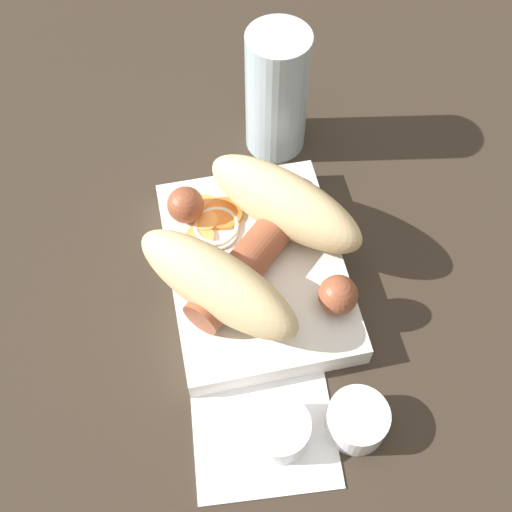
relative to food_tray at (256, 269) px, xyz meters
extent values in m
plane|color=#33281E|center=(0.00, 0.00, -0.01)|extent=(3.00, 3.00, 0.00)
cube|color=silver|center=(0.00, 0.00, 0.00)|extent=(0.20, 0.15, 0.02)
ellipsoid|color=#DBBC84|center=(0.03, -0.04, 0.04)|extent=(0.15, 0.14, 0.06)
ellipsoid|color=#DBBC84|center=(-0.04, 0.03, 0.04)|extent=(0.15, 0.14, 0.06)
cylinder|color=brown|center=(0.00, 0.00, 0.03)|extent=(0.13, 0.14, 0.03)
sphere|color=brown|center=(0.05, 0.06, 0.03)|extent=(0.03, 0.03, 0.03)
sphere|color=brown|center=(-0.06, -0.05, 0.03)|extent=(0.03, 0.03, 0.03)
cylinder|color=#F99E4C|center=(-0.07, -0.03, 0.01)|extent=(0.04, 0.04, 0.00)
cylinder|color=#F99E4C|center=(-0.03, -0.04, 0.01)|extent=(0.03, 0.03, 0.00)
cylinder|color=orange|center=(-0.06, -0.02, 0.01)|extent=(0.05, 0.05, 0.00)
cylinder|color=#F99E4C|center=(-0.05, -0.04, 0.01)|extent=(0.03, 0.03, 0.00)
torus|color=silver|center=(-0.04, -0.03, 0.01)|extent=(0.04, 0.04, 0.00)
torus|color=silver|center=(-0.04, -0.03, 0.01)|extent=(0.04, 0.04, 0.00)
cube|color=white|center=(0.14, -0.02, -0.01)|extent=(0.12, 0.12, 0.00)
cylinder|color=white|center=(0.15, -0.01, 0.00)|extent=(0.05, 0.05, 0.03)
cylinder|color=white|center=(0.15, -0.01, -0.01)|extent=(0.04, 0.04, 0.01)
cylinder|color=white|center=(0.15, 0.05, 0.00)|extent=(0.05, 0.05, 0.03)
cylinder|color=maroon|center=(0.15, 0.05, -0.01)|extent=(0.04, 0.04, 0.01)
cylinder|color=silver|center=(-0.16, 0.05, 0.05)|extent=(0.06, 0.06, 0.13)
camera|label=1|loc=(0.28, -0.06, 0.49)|focal=45.00mm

